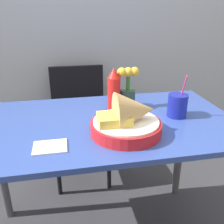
# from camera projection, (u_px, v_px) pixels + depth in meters

# --- Properties ---
(wall_window) EXTENTS (7.00, 0.06, 2.60)m
(wall_window) POSITION_uv_depth(u_px,v_px,m) (81.00, 0.00, 1.82)
(wall_window) COLOR #9EA8B7
(wall_window) RESTS_ON ground_plane
(dining_table) EXTENTS (1.27, 0.71, 0.76)m
(dining_table) POSITION_uv_depth(u_px,v_px,m) (102.00, 141.00, 1.21)
(dining_table) COLOR #334C9E
(dining_table) RESTS_ON ground_plane
(chair_far_window) EXTENTS (0.40, 0.40, 0.85)m
(chair_far_window) POSITION_uv_depth(u_px,v_px,m) (79.00, 113.00, 1.90)
(chair_far_window) COLOR black
(chair_far_window) RESTS_ON ground_plane
(food_basket) EXTENTS (0.30, 0.30, 0.18)m
(food_basket) POSITION_uv_depth(u_px,v_px,m) (129.00, 119.00, 1.04)
(food_basket) COLOR red
(food_basket) RESTS_ON dining_table
(ketchup_bottle) EXTENTS (0.07, 0.07, 0.22)m
(ketchup_bottle) POSITION_uv_depth(u_px,v_px,m) (114.00, 90.00, 1.27)
(ketchup_bottle) COLOR red
(ketchup_bottle) RESTS_ON dining_table
(drink_cup) EXTENTS (0.09, 0.09, 0.21)m
(drink_cup) POSITION_uv_depth(u_px,v_px,m) (177.00, 106.00, 1.20)
(drink_cup) COLOR #192399
(drink_cup) RESTS_ON dining_table
(flower_vase) EXTENTS (0.12, 0.08, 0.21)m
(flower_vase) POSITION_uv_depth(u_px,v_px,m) (128.00, 89.00, 1.30)
(flower_vase) COLOR #2D4738
(flower_vase) RESTS_ON dining_table
(napkin) EXTENTS (0.13, 0.10, 0.01)m
(napkin) POSITION_uv_depth(u_px,v_px,m) (50.00, 147.00, 0.95)
(napkin) COLOR white
(napkin) RESTS_ON dining_table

